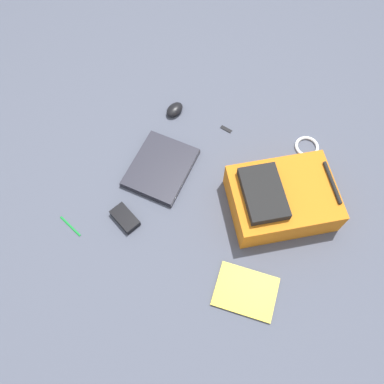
% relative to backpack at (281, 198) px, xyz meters
% --- Properties ---
extents(ground_plane, '(3.70, 3.70, 0.00)m').
position_rel_backpack_xyz_m(ground_plane, '(0.16, -0.32, -0.08)').
color(ground_plane, '#4C5160').
extents(backpack, '(0.55, 0.55, 0.19)m').
position_rel_backpack_xyz_m(backpack, '(0.00, 0.00, 0.00)').
color(backpack, orange).
rests_on(backpack, ground_plane).
extents(laptop, '(0.36, 0.31, 0.03)m').
position_rel_backpack_xyz_m(laptop, '(0.13, -0.55, -0.06)').
color(laptop, '#24242C').
rests_on(laptop, ground_plane).
extents(book_manual, '(0.25, 0.29, 0.01)m').
position_rel_backpack_xyz_m(book_manual, '(0.41, 0.07, -0.07)').
color(book_manual, silver).
rests_on(book_manual, ground_plane).
extents(computer_mouse, '(0.11, 0.08, 0.04)m').
position_rel_backpack_xyz_m(computer_mouse, '(-0.18, -0.68, -0.06)').
color(computer_mouse, black).
rests_on(computer_mouse, ground_plane).
extents(cable_coil, '(0.12, 0.12, 0.02)m').
position_rel_backpack_xyz_m(cable_coil, '(-0.35, -0.02, -0.07)').
color(cable_coil, silver).
rests_on(cable_coil, ground_plane).
extents(power_brick, '(0.11, 0.15, 0.03)m').
position_rel_backpack_xyz_m(power_brick, '(0.42, -0.54, -0.06)').
color(power_brick, black).
rests_on(power_brick, ground_plane).
extents(pen_black, '(0.03, 0.13, 0.01)m').
position_rel_backpack_xyz_m(pen_black, '(0.58, -0.72, -0.07)').
color(pen_black, '#198C33').
rests_on(pen_black, ground_plane).
extents(usb_stick, '(0.02, 0.06, 0.01)m').
position_rel_backpack_xyz_m(usb_stick, '(-0.23, -0.41, -0.08)').
color(usb_stick, black).
rests_on(usb_stick, ground_plane).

